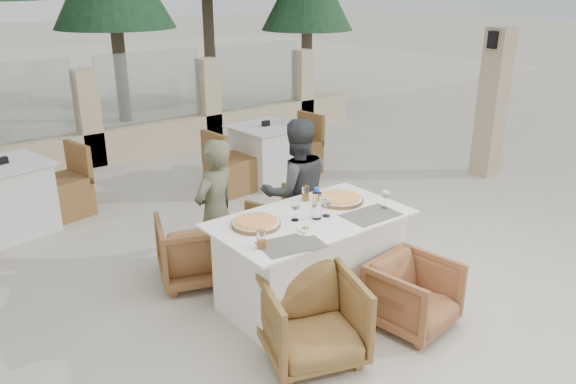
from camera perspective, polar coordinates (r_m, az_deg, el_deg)
ground at (r=4.87m, az=0.88°, el=-10.89°), size 80.00×80.00×0.00m
perimeter_wall_far at (r=8.63m, az=-19.68°, el=7.69°), size 10.00×0.34×1.60m
lantern_pillar at (r=8.17m, az=20.04°, el=8.43°), size 0.34×0.34×2.00m
dining_table at (r=4.67m, az=2.28°, el=-6.95°), size 1.60×0.90×0.77m
placemat_near_left at (r=4.05m, az=0.33°, el=-5.34°), size 0.50×0.38×0.00m
placemat_near_right at (r=4.60m, az=8.42°, el=-2.32°), size 0.46×0.32×0.00m
pizza_left at (r=4.35m, az=-3.27°, el=-3.15°), size 0.47×0.47×0.05m
pizza_right at (r=4.84m, az=5.25°, el=-0.66°), size 0.50×0.50×0.05m
water_bottle at (r=4.44m, az=2.93°, el=-1.15°), size 0.10×0.10×0.26m
wine_glass_centre at (r=4.42m, az=0.72°, el=-1.80°), size 0.08×0.08×0.18m
wine_glass_near at (r=4.50m, az=3.91°, el=-1.39°), size 0.09×0.09×0.18m
wine_glass_corner at (r=4.72m, az=9.85°, el=-0.60°), size 0.10×0.10×0.18m
beer_glass_left at (r=3.98m, az=-2.74°, el=-4.85°), size 0.08×0.08×0.13m
beer_glass_right at (r=4.83m, az=1.78°, el=-0.15°), size 0.08×0.08×0.13m
olive_dish at (r=4.23m, az=1.80°, el=-3.86°), size 0.13×0.13×0.04m
armchair_far_left at (r=5.12m, az=-9.39°, el=-5.72°), size 0.83×0.84×0.60m
armchair_far_right at (r=5.51m, az=0.37°, el=-3.35°), size 0.84×0.85×0.62m
armchair_near_left at (r=4.06m, az=2.44°, el=-12.75°), size 0.85×0.87×0.62m
armchair_near_right at (r=4.52m, az=12.60°, el=-10.14°), size 0.66×0.67×0.55m
diner_left at (r=4.94m, az=-7.37°, el=-2.05°), size 0.56×0.46×1.31m
diner_right at (r=5.24m, az=0.84°, el=-0.02°), size 0.82×0.73×1.40m
bg_table_a at (r=6.67m, az=-26.44°, el=-0.57°), size 1.77×1.12×0.77m
bg_table_b at (r=7.53m, az=-2.23°, el=3.88°), size 1.70×0.94×0.77m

